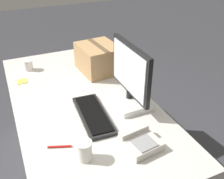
{
  "coord_description": "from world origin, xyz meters",
  "views": [
    {
      "loc": [
        1.49,
        -0.43,
        1.75
      ],
      "look_at": [
        0.2,
        0.15,
        0.91
      ],
      "focal_mm": 42.0,
      "sensor_mm": 36.0,
      "label": 1
    }
  ],
  "objects": [
    {
      "name": "paper_cup_right",
      "position": [
        0.55,
        -0.16,
        0.82
      ],
      "size": [
        0.08,
        0.08,
        0.11
      ],
      "color": "white",
      "rests_on": "office_desk"
    },
    {
      "name": "spoon",
      "position": [
        -0.13,
        0.02,
        0.76
      ],
      "size": [
        0.14,
        0.1,
        0.0
      ],
      "rotation": [
        0.0,
        0.0,
        0.57
      ],
      "color": "silver",
      "rests_on": "office_desk"
    },
    {
      "name": "pen_marker",
      "position": [
        0.41,
        -0.26,
        0.77
      ],
      "size": [
        0.06,
        0.13,
        0.01
      ],
      "rotation": [
        0.0,
        0.0,
        4.35
      ],
      "color": "red",
      "rests_on": "office_desk"
    },
    {
      "name": "paper_cup_left",
      "position": [
        -0.61,
        -0.26,
        0.8
      ],
      "size": [
        0.08,
        0.08,
        0.09
      ],
      "color": "white",
      "rests_on": "office_desk"
    },
    {
      "name": "keyboard",
      "position": [
        0.22,
        0.01,
        0.77
      ],
      "size": [
        0.46,
        0.19,
        0.03
      ],
      "rotation": [
        0.0,
        0.0,
        -0.06
      ],
      "color": "black",
      "rests_on": "office_desk"
    },
    {
      "name": "office_desk",
      "position": [
        0.0,
        0.0,
        0.38
      ],
      "size": [
        1.8,
        0.9,
        0.76
      ],
      "color": "beige",
      "rests_on": "ground_plane"
    },
    {
      "name": "cardboard_box",
      "position": [
        -0.36,
        0.28,
        0.87
      ],
      "size": [
        0.36,
        0.32,
        0.22
      ],
      "rotation": [
        0.0,
        0.0,
        0.08
      ],
      "color": "tan",
      "rests_on": "office_desk"
    },
    {
      "name": "monitor",
      "position": [
        0.17,
        0.29,
        0.93
      ],
      "size": [
        0.46,
        0.23,
        0.42
      ],
      "color": "white",
      "rests_on": "office_desk"
    },
    {
      "name": "ground_plane",
      "position": [
        0.0,
        0.0,
        0.0
      ],
      "size": [
        12.0,
        12.0,
        0.0
      ],
      "primitive_type": "plane",
      "color": "#38383D"
    },
    {
      "name": "sticky_note_pad",
      "position": [
        -0.42,
        -0.34,
        0.76
      ],
      "size": [
        0.07,
        0.07,
        0.01
      ],
      "color": "#E5DB4C",
      "rests_on": "office_desk"
    },
    {
      "name": "desk_phone",
      "position": [
        0.57,
        0.14,
        0.79
      ],
      "size": [
        0.21,
        0.21,
        0.08
      ],
      "rotation": [
        0.0,
        0.0,
        0.13
      ],
      "color": "beige",
      "rests_on": "office_desk"
    }
  ]
}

